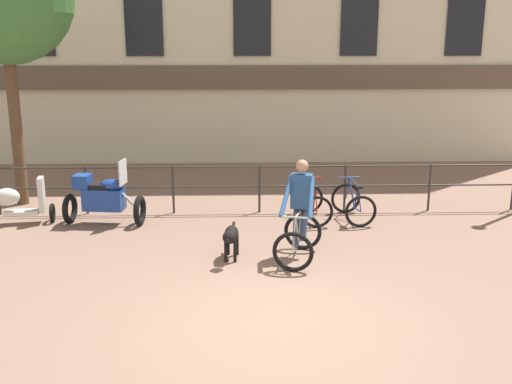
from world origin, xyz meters
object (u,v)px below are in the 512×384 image
Objects in this scene: cyclist_with_bike at (300,215)px; parked_scooter at (18,202)px; parked_bicycle_near_lamp at (312,204)px; parked_bicycle_mid_left at (353,203)px; dog at (231,236)px; parked_motorcycle at (103,198)px.

parked_scooter is (-5.54, 2.16, -0.30)m from cyclist_with_bike.
cyclist_with_bike is 5.95m from parked_scooter.
parked_bicycle_near_lamp is at bearing 91.61° from cyclist_with_bike.
parked_bicycle_near_lamp is at bearing -6.25° from parked_bicycle_mid_left.
parked_bicycle_near_lamp is (1.69, 2.28, -0.07)m from dog.
parked_motorcycle is 5.16m from parked_bicycle_mid_left.
parked_motorcycle is (-2.61, 2.17, 0.13)m from dog.
parked_bicycle_mid_left is at bearing 47.92° from dog.
cyclist_with_bike reaches higher than dog.
parked_motorcycle is at bearing 146.38° from dog.
cyclist_with_bike is 1.23m from dog.
cyclist_with_bike reaches higher than parked_bicycle_near_lamp.
cyclist_with_bike is 2.29m from parked_bicycle_near_lamp.
parked_motorcycle is 1.25× the size of parked_scooter.
parked_bicycle_mid_left is 0.89× the size of parked_scooter.
dog is (-1.18, -0.09, -0.34)m from cyclist_with_bike.
cyclist_with_bike is 2.61m from parked_bicycle_mid_left.
parked_scooter is at bearing -5.95° from parked_bicycle_mid_left.
cyclist_with_bike is at bearing -111.19° from parked_motorcycle.
dog is at bearing 50.61° from parked_bicycle_near_lamp.
parked_bicycle_near_lamp is (0.51, 2.20, -0.41)m from cyclist_with_bike.
cyclist_with_bike is 1.28× the size of parked_scooter.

